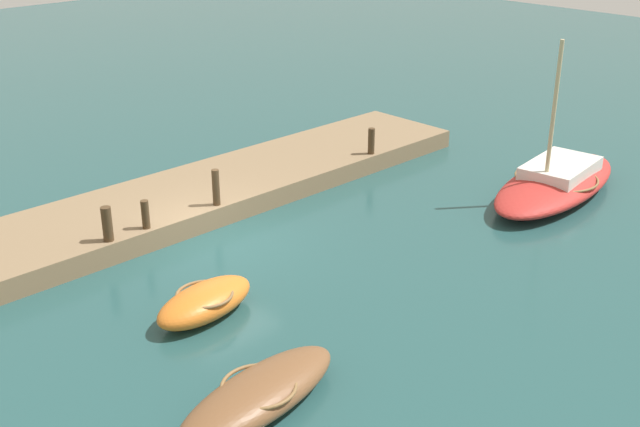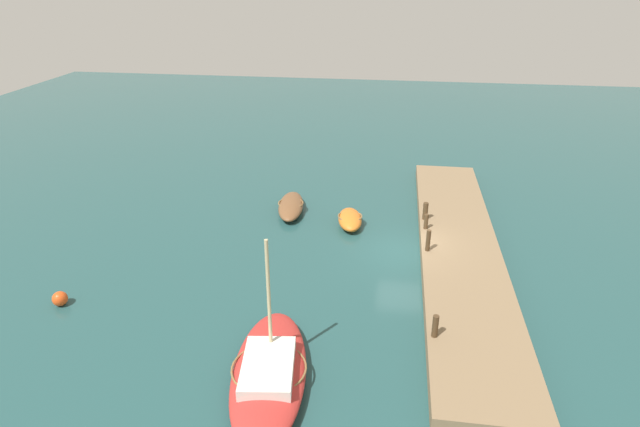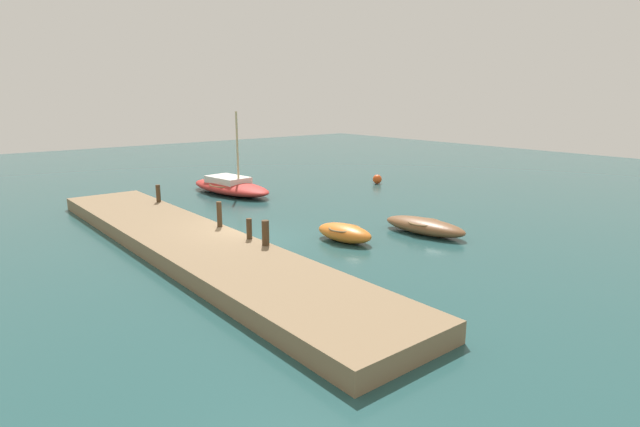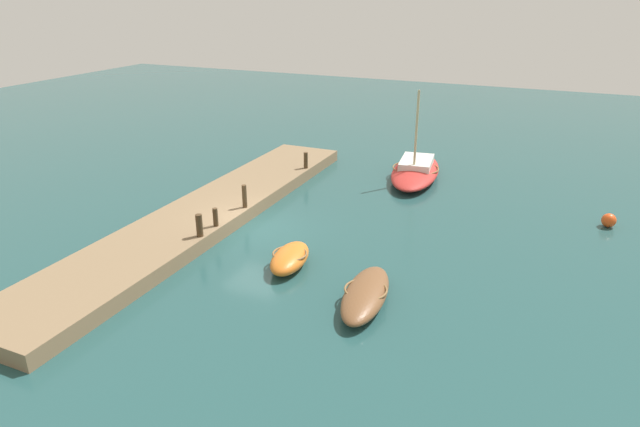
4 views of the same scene
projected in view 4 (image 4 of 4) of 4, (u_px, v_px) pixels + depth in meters
The scene contains 10 objects.
ground_plane at pixel (256, 229), 23.61m from camera, with size 84.00×84.00×0.00m, color #234C4C.
dock_platform at pixel (207, 214), 24.43m from camera, with size 21.58×3.56×0.58m, color #846B4C.
dinghy_orange at pixel (290, 258), 20.27m from camera, with size 2.72×1.56×0.70m.
sailboat_red at pixel (416, 170), 29.74m from camera, with size 6.69×3.19×4.83m.
rowboat_brown at pixel (366, 294), 17.93m from camera, with size 3.93×1.78×0.66m.
mooring_post_west at pixel (306, 160), 29.48m from camera, with size 0.22×0.22×0.85m, color #47331E.
mooring_post_mid_west at pixel (244, 196), 24.16m from camera, with size 0.20×0.20×1.02m, color #47331E.
mooring_post_mid_east at pixel (215, 217), 22.30m from camera, with size 0.20×0.20×0.76m, color #47331E.
mooring_post_east at pixel (199, 225), 21.35m from camera, with size 0.26×0.26×0.90m, color #47331E.
marker_buoy at pixel (609, 220), 23.71m from camera, with size 0.60×0.60×0.60m, color #E54C19.
Camera 4 is at (18.67, 11.25, 9.51)m, focal length 31.20 mm.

